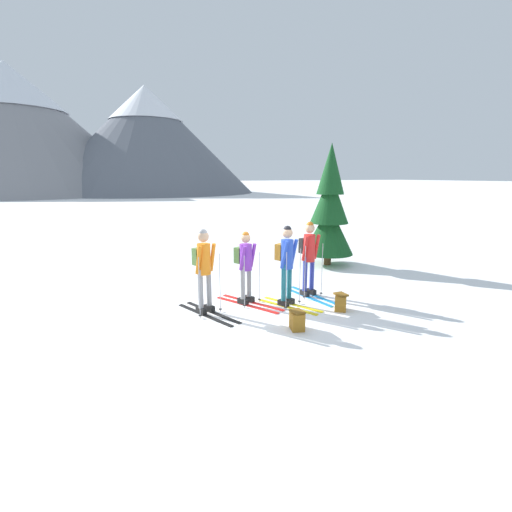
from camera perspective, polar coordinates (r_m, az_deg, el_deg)
The scene contains 9 objects.
ground_plane at distance 8.55m, azimuth 0.27°, elevation -7.69°, with size 400.00×400.00×0.00m, color white.
skier_in_orange at distance 7.97m, azimuth -7.92°, elevation -1.51°, with size 0.93×1.78×1.82m.
skier_in_purple at distance 8.52m, azimuth -1.62°, elevation -1.20°, with size 1.11×1.71×1.68m.
skier_in_blue at distance 8.40m, azimuth 4.64°, elevation -0.67°, with size 0.98×1.55×1.83m.
skier_in_red at distance 9.15m, azimuth 8.01°, elevation 0.30°, with size 0.60×1.74×1.83m.
pine_tree_near at distance 12.44m, azimuth 11.07°, elevation 6.77°, with size 1.62×1.62×3.91m.
backpack_on_snow_front at distance 8.49m, azimuth 12.71°, elevation -6.82°, with size 0.39×0.40×0.38m.
backpack_on_snow_beside at distance 7.33m, azimuth 6.23°, elevation -9.65°, with size 0.32×0.37×0.38m.
mountain_ridge_distant at distance 72.25m, azimuth -27.69°, elevation 16.43°, with size 60.46×46.26×20.49m.
Camera 1 is at (-3.29, -7.34, 2.89)m, focal length 26.39 mm.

